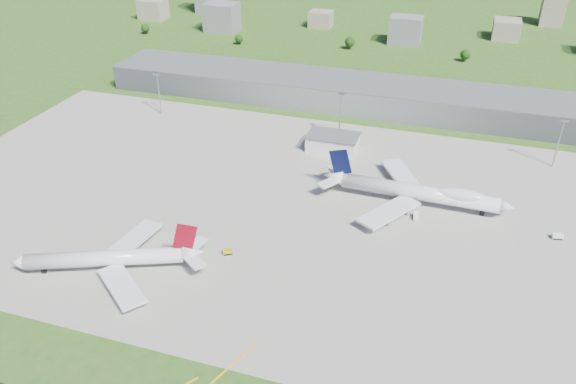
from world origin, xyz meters
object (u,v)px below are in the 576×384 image
(tug_yellow, at_px, (228,252))
(van_white_far, at_px, (558,237))
(airliner_red_twin, at_px, (112,259))
(airliner_blue_quad, at_px, (419,192))
(van_white_near, at_px, (416,216))

(tug_yellow, xyz_separation_m, van_white_far, (124.15, 50.18, 0.17))
(airliner_red_twin, bearing_deg, airliner_blue_quad, -164.02)
(airliner_blue_quad, relative_size, van_white_far, 18.24)
(van_white_near, distance_m, van_white_far, 56.92)
(airliner_blue_quad, height_order, van_white_near, airliner_blue_quad)
(airliner_blue_quad, bearing_deg, tug_yellow, -136.66)
(airliner_red_twin, bearing_deg, tug_yellow, -171.61)
(airliner_red_twin, distance_m, van_white_near, 125.63)
(airliner_blue_quad, xyz_separation_m, van_white_far, (57.60, -9.60, -4.93))
(airliner_red_twin, distance_m, van_white_far, 176.81)
(tug_yellow, bearing_deg, airliner_red_twin, 178.19)
(airliner_red_twin, xyz_separation_m, van_white_near, (104.47, 69.66, -4.00))
(airliner_red_twin, relative_size, van_white_near, 14.09)
(airliner_blue_quad, distance_m, tug_yellow, 89.59)
(airliner_blue_quad, xyz_separation_m, tug_yellow, (-66.54, -59.77, -5.09))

